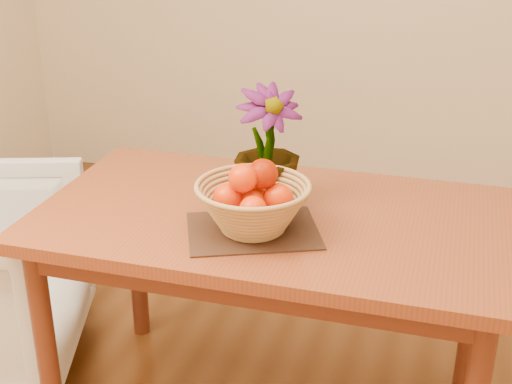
# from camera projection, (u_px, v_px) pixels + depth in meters

# --- Properties ---
(table) EXTENTS (1.40, 0.80, 0.75)m
(table) POSITION_uv_depth(u_px,v_px,m) (272.00, 239.00, 2.16)
(table) COLOR maroon
(table) RESTS_ON floor
(placemat) EXTENTS (0.44, 0.39, 0.01)m
(placemat) POSITION_uv_depth(u_px,v_px,m) (253.00, 231.00, 2.01)
(placemat) COLOR #3A2015
(placemat) RESTS_ON table
(wicker_basket) EXTENTS (0.32, 0.32, 0.13)m
(wicker_basket) POSITION_uv_depth(u_px,v_px,m) (253.00, 209.00, 1.98)
(wicker_basket) COLOR tan
(wicker_basket) RESTS_ON placemat
(orange_pile) EXTENTS (0.22, 0.21, 0.15)m
(orange_pile) POSITION_uv_depth(u_px,v_px,m) (255.00, 189.00, 1.96)
(orange_pile) COLOR red
(orange_pile) RESTS_ON wicker_basket
(potted_plant) EXTENTS (0.28, 0.28, 0.36)m
(potted_plant) POSITION_uv_depth(u_px,v_px,m) (267.00, 147.00, 2.12)
(potted_plant) COLOR #154814
(potted_plant) RESTS_ON table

